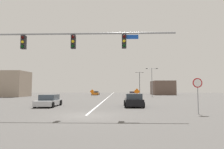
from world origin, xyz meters
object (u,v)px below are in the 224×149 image
(traffic_signal_assembly, at_px, (47,47))
(street_lamp_mid_left, at_px, (140,81))
(stop_sign, at_px, (198,89))
(street_lamp_far_left, at_px, (152,80))
(car_orange_passing, at_px, (96,93))
(car_black_distant, at_px, (134,100))
(construction_sign_left_lane, at_px, (137,92))
(construction_sign_median_near, at_px, (92,92))
(car_silver_approaching, at_px, (49,101))
(car_red_mid, at_px, (132,94))

(traffic_signal_assembly, bearing_deg, street_lamp_mid_left, 76.58)
(stop_sign, xyz_separation_m, street_lamp_far_left, (2.00, 32.12, 2.25))
(car_orange_passing, height_order, car_black_distant, car_black_distant)
(construction_sign_left_lane, bearing_deg, traffic_signal_assembly, -109.60)
(construction_sign_median_near, relative_size, construction_sign_left_lane, 0.90)
(car_orange_passing, bearing_deg, construction_sign_left_lane, -59.62)
(street_lamp_far_left, height_order, car_silver_approaching, street_lamp_far_left)
(construction_sign_left_lane, distance_m, car_red_mid, 11.45)
(stop_sign, distance_m, car_orange_passing, 46.40)
(street_lamp_far_left, distance_m, car_orange_passing, 20.06)
(street_lamp_far_left, relative_size, car_red_mid, 1.64)
(car_black_distant, distance_m, car_red_mid, 30.79)
(traffic_signal_assembly, bearing_deg, construction_sign_median_near, 92.49)
(stop_sign, relative_size, car_silver_approaching, 0.63)
(construction_sign_median_near, bearing_deg, street_lamp_mid_left, 50.66)
(stop_sign, xyz_separation_m, construction_sign_left_lane, (-2.37, 25.48, -0.70))
(street_lamp_mid_left, bearing_deg, car_silver_approaching, -107.94)
(traffic_signal_assembly, xyz_separation_m, car_red_mid, (9.32, 37.95, -4.63))
(car_orange_passing, bearing_deg, construction_sign_median_near, -89.90)
(street_lamp_mid_left, distance_m, car_silver_approaching, 50.91)
(construction_sign_median_near, height_order, car_orange_passing, construction_sign_median_near)
(street_lamp_far_left, bearing_deg, car_black_distant, -104.27)
(construction_sign_median_near, height_order, construction_sign_left_lane, construction_sign_left_lane)
(traffic_signal_assembly, relative_size, car_silver_approaching, 3.46)
(construction_sign_median_near, bearing_deg, car_red_mid, 3.04)
(car_orange_passing, height_order, car_silver_approaching, car_silver_approaching)
(construction_sign_median_near, relative_size, car_black_distant, 0.48)
(car_black_distant, bearing_deg, car_orange_passing, 103.05)
(car_silver_approaching, bearing_deg, street_lamp_mid_left, 72.06)
(construction_sign_median_near, height_order, car_red_mid, construction_sign_median_near)
(stop_sign, height_order, construction_sign_left_lane, stop_sign)
(traffic_signal_assembly, xyz_separation_m, construction_sign_median_near, (-1.63, 37.36, -4.07))
(car_red_mid, bearing_deg, construction_sign_left_lane, -89.37)
(street_lamp_mid_left, bearing_deg, traffic_signal_assembly, -103.42)
(street_lamp_mid_left, height_order, car_red_mid, street_lamp_mid_left)
(construction_sign_median_near, relative_size, car_orange_passing, 0.44)
(street_lamp_far_left, xyz_separation_m, car_red_mid, (-4.49, 4.79, -3.66))
(car_orange_passing, xyz_separation_m, car_silver_approaching, (-0.75, -38.21, 0.03))
(construction_sign_left_lane, bearing_deg, stop_sign, -84.70)
(traffic_signal_assembly, bearing_deg, construction_sign_left_lane, 70.40)
(construction_sign_median_near, xyz_separation_m, car_orange_passing, (-0.01, 8.07, -0.56))
(stop_sign, height_order, car_black_distant, stop_sign)
(car_black_distant, bearing_deg, stop_sign, -53.41)
(street_lamp_far_left, xyz_separation_m, construction_sign_median_near, (-15.43, 4.21, -3.09))
(traffic_signal_assembly, height_order, car_black_distant, traffic_signal_assembly)
(traffic_signal_assembly, xyz_separation_m, car_silver_approaching, (-2.39, 7.22, -4.60))
(street_lamp_far_left, bearing_deg, car_orange_passing, 141.53)
(car_black_distant, bearing_deg, construction_sign_median_near, 106.35)
(street_lamp_far_left, bearing_deg, construction_sign_median_near, 164.75)
(car_black_distant, height_order, car_red_mid, car_black_distant)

